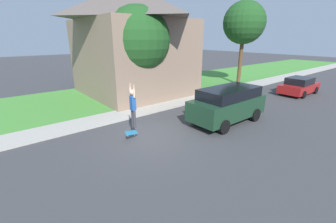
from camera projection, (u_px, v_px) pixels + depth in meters
ground_plane at (150, 136)px, 11.10m from camera, size 120.00×120.00×0.00m
lawn at (154, 90)px, 20.57m from camera, size 10.00×80.00×0.08m
sidewalk at (188, 100)px, 17.32m from camera, size 1.80×80.00×0.10m
house at (133, 39)px, 18.33m from camera, size 9.31×8.44×8.43m
lawn_tree_near at (138, 40)px, 15.32m from camera, size 4.48×4.48×6.65m
lawn_tree_far at (244, 23)px, 21.16m from camera, size 3.94×3.94×7.82m
suv_parked at (228, 104)px, 12.60m from camera, size 2.14×4.66×1.99m
car_down_street at (299, 86)px, 19.04m from camera, size 1.99×4.12×1.42m
skateboarder at (133, 105)px, 10.24m from camera, size 0.41×0.24×2.06m
skateboard at (131, 133)px, 10.49m from camera, size 0.39×0.72×0.38m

